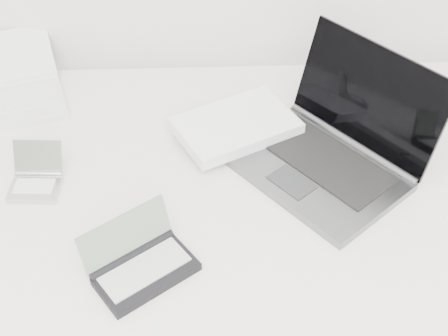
{
  "coord_description": "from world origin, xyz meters",
  "views": [
    {
      "loc": [
        -0.06,
        0.63,
        1.6
      ],
      "look_at": [
        -0.03,
        1.51,
        0.79
      ],
      "focal_mm": 50.0,
      "sensor_mm": 36.0,
      "label": 1
    }
  ],
  "objects_px": {
    "laptop_large": "(298,141)",
    "netbook_open_white": "(10,92)",
    "palmtop_charcoal": "(140,264)",
    "desk": "(238,192)"
  },
  "relations": [
    {
      "from": "laptop_large",
      "to": "netbook_open_white",
      "type": "bearing_deg",
      "value": -148.36
    },
    {
      "from": "laptop_large",
      "to": "palmtop_charcoal",
      "type": "relative_size",
      "value": 2.63
    },
    {
      "from": "desk",
      "to": "netbook_open_white",
      "type": "height_order",
      "value": "netbook_open_white"
    },
    {
      "from": "palmtop_charcoal",
      "to": "netbook_open_white",
      "type": "bearing_deg",
      "value": 87.25
    },
    {
      "from": "desk",
      "to": "netbook_open_white",
      "type": "relative_size",
      "value": 4.72
    },
    {
      "from": "netbook_open_white",
      "to": "palmtop_charcoal",
      "type": "relative_size",
      "value": 1.63
    },
    {
      "from": "desk",
      "to": "netbook_open_white",
      "type": "xyz_separation_m",
      "value": [
        -0.51,
        0.28,
        0.07
      ]
    },
    {
      "from": "desk",
      "to": "laptop_large",
      "type": "bearing_deg",
      "value": 25.79
    },
    {
      "from": "palmtop_charcoal",
      "to": "laptop_large",
      "type": "bearing_deg",
      "value": 8.14
    },
    {
      "from": "netbook_open_white",
      "to": "palmtop_charcoal",
      "type": "distance_m",
      "value": 0.61
    }
  ]
}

